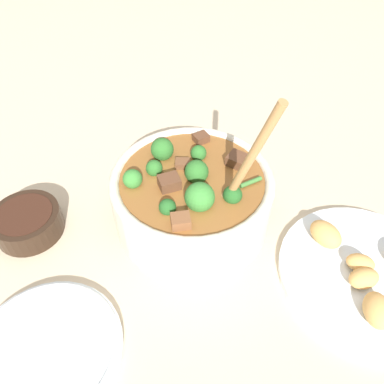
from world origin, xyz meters
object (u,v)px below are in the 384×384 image
object	(u,v)px
stew_bowl	(192,195)
empty_plate	(46,351)
condiment_bowl	(27,221)
food_plate	(363,272)

from	to	relation	value
stew_bowl	empty_plate	distance (m)	0.30
condiment_bowl	food_plate	xyz separation A→B (m)	(-0.41, 0.33, -0.01)
empty_plate	food_plate	bearing A→B (deg)	165.78
empty_plate	food_plate	xyz separation A→B (m)	(-0.44, 0.11, 0.00)
empty_plate	stew_bowl	bearing A→B (deg)	-158.46
condiment_bowl	food_plate	distance (m)	0.53
condiment_bowl	stew_bowl	bearing A→B (deg)	156.39
empty_plate	food_plate	size ratio (longest dim) A/B	0.77
stew_bowl	empty_plate	world-z (taller)	stew_bowl
food_plate	condiment_bowl	bearing A→B (deg)	-38.17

